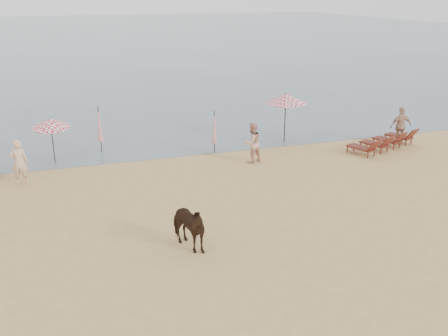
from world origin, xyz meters
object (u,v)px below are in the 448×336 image
at_px(beachgoer_right_a, 252,143).
at_px(beachgoer_right_b, 401,126).
at_px(lounger_cluster_right, 384,141).
at_px(umbrella_open_right, 286,99).
at_px(umbrella_open_left_b, 50,123).
at_px(umbrella_closed_left, 99,124).
at_px(umbrella_closed_right, 214,127).
at_px(cow, 186,226).
at_px(beachgoer_left, 19,162).

bearing_deg(beachgoer_right_a, beachgoer_right_b, 163.47).
relative_size(lounger_cluster_right, umbrella_open_right, 1.60).
bearing_deg(lounger_cluster_right, umbrella_open_left_b, 148.19).
bearing_deg(beachgoer_right_b, lounger_cluster_right, 25.12).
bearing_deg(umbrella_closed_left, umbrella_closed_right, -19.04).
bearing_deg(umbrella_closed_right, beachgoer_right_b, -9.82).
bearing_deg(beachgoer_right_b, umbrella_open_left_b, -3.76).
distance_m(lounger_cluster_right, cow, 13.11).
relative_size(umbrella_closed_left, beachgoer_right_a, 1.23).
relative_size(umbrella_closed_left, cow, 1.28).
xyz_separation_m(lounger_cluster_right, umbrella_closed_left, (-12.92, 3.73, 0.96)).
bearing_deg(umbrella_open_right, cow, -125.03).
bearing_deg(lounger_cluster_right, beachgoer_left, 157.26).
bearing_deg(beachgoer_left, beachgoer_right_a, 176.05).
xyz_separation_m(umbrella_closed_left, beachgoer_left, (-3.35, -3.20, -0.45)).
xyz_separation_m(lounger_cluster_right, beachgoer_left, (-16.27, 0.53, 0.50)).
xyz_separation_m(lounger_cluster_right, umbrella_closed_right, (-7.88, 1.99, 0.84)).
bearing_deg(lounger_cluster_right, umbrella_closed_left, 143.03).
height_order(lounger_cluster_right, beachgoer_right_b, beachgoer_right_b).
bearing_deg(umbrella_open_left_b, cow, -67.48).
height_order(umbrella_closed_left, umbrella_closed_right, umbrella_closed_left).
bearing_deg(beachgoer_left, beachgoer_right_b, 177.85).
height_order(lounger_cluster_right, umbrella_closed_left, umbrella_closed_left).
bearing_deg(lounger_cluster_right, umbrella_closed_right, 144.96).
xyz_separation_m(umbrella_closed_left, beachgoer_right_b, (14.09, -3.30, -0.41)).
distance_m(lounger_cluster_right, beachgoer_left, 16.29).
bearing_deg(beachgoer_left, umbrella_open_left_b, -119.56).
height_order(cow, beachgoer_right_b, beachgoer_right_b).
relative_size(cow, beachgoer_right_a, 0.96).
bearing_deg(beachgoer_left, cow, 122.98).
distance_m(umbrella_open_right, beachgoer_right_b, 5.79).
height_order(lounger_cluster_right, umbrella_open_right, umbrella_open_right).
distance_m(lounger_cluster_right, umbrella_closed_left, 13.49).
xyz_separation_m(umbrella_open_left_b, umbrella_closed_left, (2.10, 0.82, -0.43)).
height_order(umbrella_closed_left, beachgoer_right_b, umbrella_closed_left).
distance_m(umbrella_open_left_b, umbrella_closed_left, 2.29).
bearing_deg(cow, umbrella_closed_right, 45.52).
xyz_separation_m(umbrella_open_right, beachgoer_right_a, (-2.61, -2.30, -1.33)).
xyz_separation_m(umbrella_open_right, umbrella_closed_left, (-8.83, 1.25, -0.88)).
distance_m(lounger_cluster_right, umbrella_closed_right, 8.17).
distance_m(umbrella_open_left_b, beachgoer_right_a, 8.80).
relative_size(umbrella_closed_left, umbrella_closed_right, 1.10).
bearing_deg(beachgoer_right_b, cow, 34.13).
bearing_deg(lounger_cluster_right, umbrella_open_right, 127.96).
bearing_deg(umbrella_open_right, beachgoer_right_b, -17.61).
distance_m(beachgoer_right_a, beachgoer_right_b, 7.87).
bearing_deg(umbrella_open_left_b, beachgoer_left, -116.47).
relative_size(umbrella_closed_right, beachgoer_left, 1.11).
xyz_separation_m(beachgoer_right_a, beachgoer_right_b, (7.87, 0.25, 0.05)).
distance_m(umbrella_closed_left, beachgoer_right_a, 7.18).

